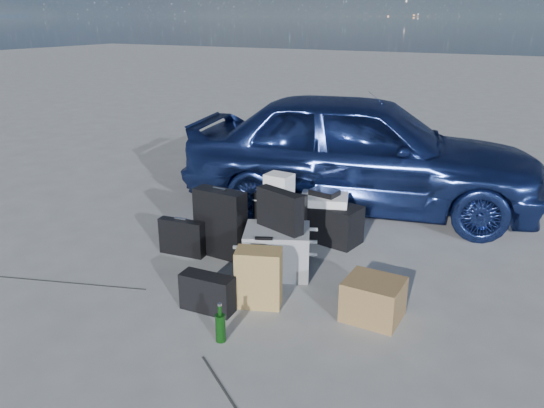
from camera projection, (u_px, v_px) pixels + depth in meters
The scene contains 15 objects.
ground at pixel (232, 297), 4.08m from camera, with size 60.00×60.00×0.00m, color #9F9F9B.
car at pixel (360, 151), 5.80m from camera, with size 1.53×3.80×1.29m, color navy.
pelican_case at pixel (277, 251), 4.41m from camera, with size 0.53×0.43×0.39m, color #9C9EA1.
laptop_bag at pixel (280, 210), 4.30m from camera, with size 0.44×0.11×0.33m, color black.
briefcase at pixel (182, 237), 4.75m from camera, with size 0.42×0.09×0.33m, color black.
suitcase_left at pixel (220, 223), 4.69m from camera, with size 0.47×0.17×0.61m, color black.
suitcase_right at pixel (280, 223), 4.78m from camera, with size 0.46×0.17×0.55m, color black.
white_carton at pixel (279, 184), 4.66m from camera, with size 0.22×0.18×0.18m, color white.
duffel_bag at pixel (323, 221), 5.09m from camera, with size 0.73×0.31×0.36m, color black.
flat_box_white at pixel (324, 199), 5.01m from camera, with size 0.44×0.33×0.08m, color white.
flat_box_black at pixel (324, 192), 5.00m from camera, with size 0.25×0.18×0.05m, color black.
kraft_bag at pixel (259, 278), 3.90m from camera, with size 0.33×0.20×0.44m, color #A87D49.
cardboard_box at pixel (373, 299), 3.75m from camera, with size 0.39×0.34×0.29m, color #946740.
messenger_bag at pixel (207, 293), 3.85m from camera, with size 0.40×0.15×0.28m, color black.
green_bottle at pixel (220, 323), 3.48m from camera, with size 0.07×0.07×0.27m, color black.
Camera 1 is at (1.96, -3.04, 2.04)m, focal length 35.00 mm.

